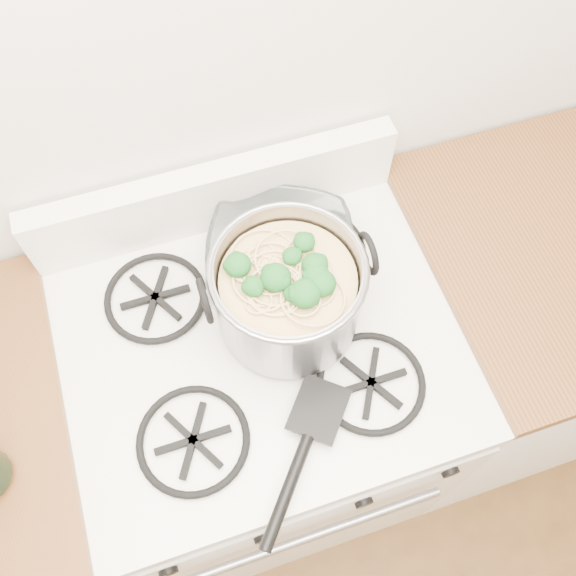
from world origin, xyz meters
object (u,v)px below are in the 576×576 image
Objects in this scene: stock_pot at (288,293)px; glass_bowl at (280,259)px; gas_range at (267,413)px; spatula at (319,408)px.

stock_pot is 2.69× the size of glass_bowl.
stock_pot is 0.14m from glass_bowl.
glass_bowl is (0.09, 0.15, 0.50)m from gas_range.
spatula is at bearing -70.70° from gas_range.
gas_range is at bearing -154.77° from stock_pot.
gas_range is 0.53m from spatula.
stock_pot is 1.00× the size of spatula.
spatula is 0.32m from glass_bowl.
glass_bowl reaches higher than gas_range.
glass_bowl is at bearing 124.32° from spatula.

